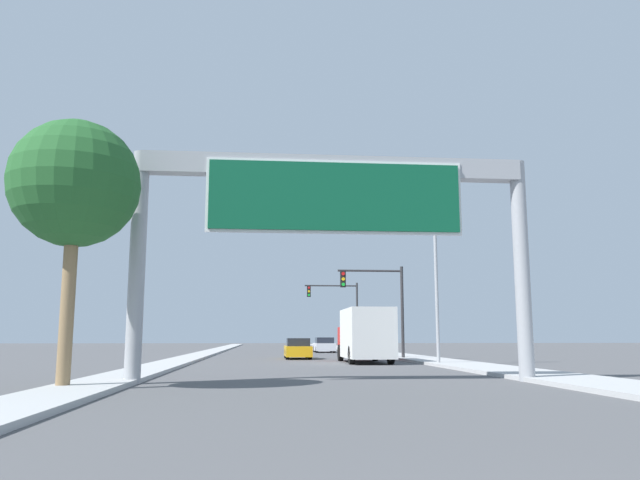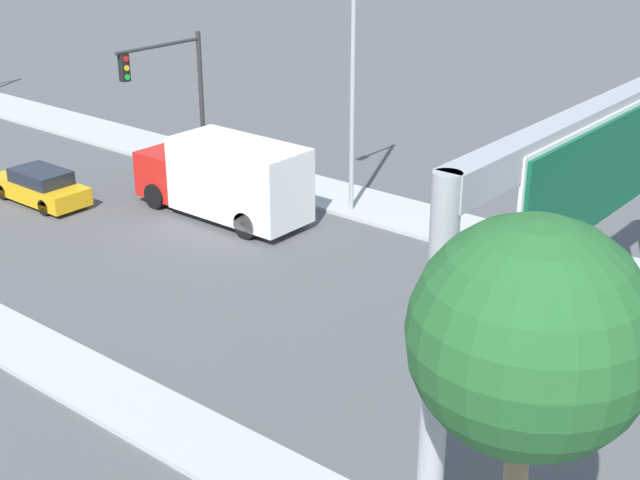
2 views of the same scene
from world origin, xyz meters
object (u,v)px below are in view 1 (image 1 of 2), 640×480
traffic_light_near_intersection (381,296)px  street_lamp_right (430,256)px  car_mid_center (298,349)px  truck_box_primary (365,335)px  palm_tree_foreground (75,185)px  sign_gantry (335,205)px  car_mid_left (324,345)px  traffic_light_mid_block (341,305)px

traffic_light_near_intersection → street_lamp_right: street_lamp_right is taller
car_mid_center → truck_box_primary: 7.78m
palm_tree_foreground → sign_gantry: bearing=16.1°
truck_box_primary → traffic_light_near_intersection: 5.57m
sign_gantry → car_mid_left: size_ratio=2.99×
sign_gantry → street_lamp_right: street_lamp_right is taller
sign_gantry → street_lamp_right: (6.54, 12.18, -0.06)m
street_lamp_right → traffic_light_near_intersection: bearing=98.4°
truck_box_primary → traffic_light_near_intersection: traffic_light_near_intersection is taller
traffic_light_near_intersection → street_lamp_right: size_ratio=0.61×
traffic_light_mid_block → truck_box_primary: bearing=-93.8°
car_mid_center → traffic_light_near_intersection: bearing=-23.3°
car_mid_left → street_lamp_right: size_ratio=0.45×
sign_gantry → traffic_light_near_intersection: bearing=75.1°
palm_tree_foreground → street_lamp_right: (14.38, 14.44, -0.03)m
truck_box_primary → palm_tree_foreground: 21.52m
truck_box_primary → palm_tree_foreground: palm_tree_foreground is taller
traffic_light_mid_block → palm_tree_foreground: palm_tree_foreground is taller
traffic_light_mid_block → palm_tree_foreground: bearing=-107.0°
palm_tree_foreground → truck_box_primary: bearing=57.5°
car_mid_center → traffic_light_mid_block: (5.13, 17.69, 3.92)m
traffic_light_near_intersection → palm_tree_foreground: 26.03m
car_mid_center → street_lamp_right: street_lamp_right is taller
traffic_light_near_intersection → traffic_light_mid_block: traffic_light_mid_block is taller
street_lamp_right → car_mid_left: bearing=96.3°
traffic_light_mid_block → palm_tree_foreground: 44.33m
car_mid_left → palm_tree_foreground: size_ratio=0.58×
sign_gantry → car_mid_center: 23.01m
car_mid_left → street_lamp_right: bearing=-83.7°
traffic_light_mid_block → car_mid_center: bearing=-106.2°
sign_gantry → car_mid_left: 40.35m
car_mid_left → traffic_light_mid_block: size_ratio=0.67×
sign_gantry → traffic_light_mid_block: sign_gantry is taller
traffic_light_near_intersection → street_lamp_right: bearing=-81.6°
truck_box_primary → street_lamp_right: 6.19m
car_mid_center → palm_tree_foreground: palm_tree_foreground is taller
car_mid_center → traffic_light_near_intersection: 6.78m
car_mid_left → traffic_light_near_intersection: traffic_light_near_intersection is taller
truck_box_primary → car_mid_center: bearing=116.9°
sign_gantry → traffic_light_mid_block: size_ratio=2.00×
traffic_light_near_intersection → traffic_light_mid_block: (-0.23, 20.00, 0.46)m
car_mid_left → traffic_light_mid_block: 4.23m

